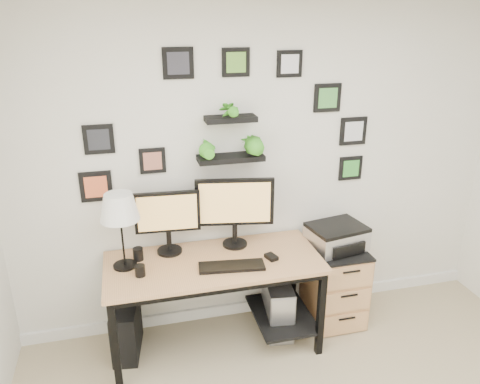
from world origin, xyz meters
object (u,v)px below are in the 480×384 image
object	(u,v)px
monitor_left	(168,218)
table_lamp	(119,209)
pc_tower_black	(127,328)
pc_tower_grey	(277,306)
file_cabinet	(334,284)
printer	(337,237)
desk	(218,272)
monitor_right	(235,207)
mug	(140,271)

from	to	relation	value
monitor_left	table_lamp	xyz separation A→B (m)	(-0.34, -0.13, 0.16)
monitor_left	pc_tower_black	size ratio (longest dim) A/B	1.20
pc_tower_grey	file_cabinet	bearing A→B (deg)	3.73
table_lamp	printer	bearing A→B (deg)	0.87
monitor_left	table_lamp	size ratio (longest dim) A/B	0.88
pc_tower_black	pc_tower_grey	size ratio (longest dim) A/B	0.89
desk	monitor_right	xyz separation A→B (m)	(0.17, 0.17, 0.46)
pc_tower_grey	file_cabinet	world-z (taller)	file_cabinet
desk	pc_tower_black	bearing A→B (deg)	176.25
printer	monitor_right	bearing A→B (deg)	173.46
monitor_right	mug	distance (m)	0.85
monitor_left	file_cabinet	bearing A→B (deg)	-4.98
monitor_left	mug	world-z (taller)	monitor_left
monitor_left	file_cabinet	size ratio (longest dim) A/B	0.74
desk	file_cabinet	size ratio (longest dim) A/B	2.39
monitor_left	table_lamp	world-z (taller)	table_lamp
mug	pc_tower_grey	bearing A→B (deg)	7.40
pc_tower_grey	printer	xyz separation A→B (m)	(0.50, 0.05, 0.55)
mug	file_cabinet	world-z (taller)	mug
monitor_left	mug	bearing A→B (deg)	-129.11
mug	pc_tower_grey	distance (m)	1.22
table_lamp	file_cabinet	size ratio (longest dim) A/B	0.84
monitor_right	pc_tower_black	bearing A→B (deg)	-172.40
pc_tower_grey	mug	bearing A→B (deg)	-172.60
pc_tower_black	file_cabinet	distance (m)	1.73
mug	pc_tower_black	world-z (taller)	mug
printer	monitor_left	bearing A→B (deg)	175.50
file_cabinet	printer	xyz separation A→B (m)	(-0.01, 0.01, 0.44)
monitor_right	monitor_left	bearing A→B (deg)	178.83
table_lamp	pc_tower_grey	bearing A→B (deg)	-0.99
table_lamp	pc_tower_black	bearing A→B (deg)	177.20
monitor_right	pc_tower_grey	xyz separation A→B (m)	(0.32, -0.14, -0.86)
monitor_left	printer	xyz separation A→B (m)	(1.34, -0.11, -0.27)
desk	table_lamp	bearing A→B (deg)	176.19
mug	pc_tower_grey	xyz separation A→B (m)	(1.07, 0.14, -0.57)
monitor_right	pc_tower_grey	distance (m)	0.93
mug	printer	distance (m)	1.59
mug	file_cabinet	bearing A→B (deg)	6.21
monitor_left	pc_tower_grey	xyz separation A→B (m)	(0.84, -0.15, -0.82)
monitor_right	pc_tower_black	xyz separation A→B (m)	(-0.89, -0.12, -0.87)
table_lamp	mug	bearing A→B (deg)	-57.63
table_lamp	mug	world-z (taller)	table_lamp
pc_tower_grey	file_cabinet	size ratio (longest dim) A/B	0.70
monitor_right	file_cabinet	size ratio (longest dim) A/B	0.89
mug	printer	xyz separation A→B (m)	(1.58, 0.18, -0.02)
pc_tower_black	printer	bearing A→B (deg)	9.41
monitor_left	monitor_right	xyz separation A→B (m)	(0.51, -0.01, 0.04)
pc_tower_black	file_cabinet	bearing A→B (deg)	9.00
mug	monitor_left	bearing A→B (deg)	50.89
pc_tower_black	file_cabinet	size ratio (longest dim) A/B	0.62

